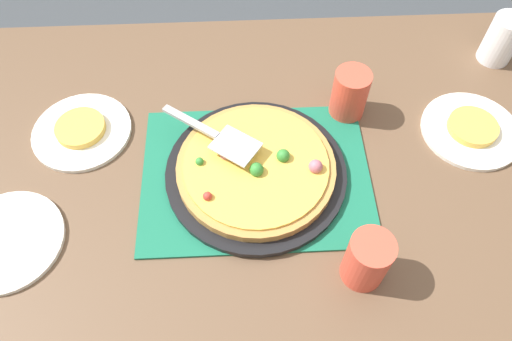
# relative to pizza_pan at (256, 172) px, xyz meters

# --- Properties ---
(ground_plane) EXTENTS (8.00, 8.00, 0.00)m
(ground_plane) POSITION_rel_pizza_pan_xyz_m (0.00, 0.00, -0.76)
(ground_plane) COLOR #3D4247
(dining_table) EXTENTS (1.40, 1.00, 0.75)m
(dining_table) POSITION_rel_pizza_pan_xyz_m (0.00, 0.00, -0.12)
(dining_table) COLOR brown
(dining_table) RESTS_ON ground_plane
(placemat) EXTENTS (0.48, 0.36, 0.01)m
(placemat) POSITION_rel_pizza_pan_xyz_m (0.00, 0.00, -0.01)
(placemat) COLOR #196B4C
(placemat) RESTS_ON dining_table
(pizza_pan) EXTENTS (0.38, 0.38, 0.01)m
(pizza_pan) POSITION_rel_pizza_pan_xyz_m (0.00, 0.00, 0.00)
(pizza_pan) COLOR black
(pizza_pan) RESTS_ON placemat
(pizza) EXTENTS (0.33, 0.33, 0.05)m
(pizza) POSITION_rel_pizza_pan_xyz_m (0.00, -0.00, 0.02)
(pizza) COLOR #B78442
(pizza) RESTS_ON pizza_pan
(plate_near_left) EXTENTS (0.22, 0.22, 0.01)m
(plate_near_left) POSITION_rel_pizza_pan_xyz_m (-0.39, 0.13, -0.01)
(plate_near_left) COLOR white
(plate_near_left) RESTS_ON dining_table
(plate_far_right) EXTENTS (0.22, 0.22, 0.01)m
(plate_far_right) POSITION_rel_pizza_pan_xyz_m (0.49, 0.10, -0.01)
(plate_far_right) COLOR white
(plate_far_right) RESTS_ON dining_table
(plate_side) EXTENTS (0.22, 0.22, 0.01)m
(plate_side) POSITION_rel_pizza_pan_xyz_m (-0.49, -0.13, -0.01)
(plate_side) COLOR white
(plate_side) RESTS_ON dining_table
(served_slice_left) EXTENTS (0.11, 0.11, 0.02)m
(served_slice_left) POSITION_rel_pizza_pan_xyz_m (-0.39, 0.13, 0.01)
(served_slice_left) COLOR #EAB747
(served_slice_left) RESTS_ON plate_near_left
(served_slice_right) EXTENTS (0.11, 0.11, 0.02)m
(served_slice_right) POSITION_rel_pizza_pan_xyz_m (0.49, 0.10, 0.01)
(served_slice_right) COLOR #EAB747
(served_slice_right) RESTS_ON plate_far_right
(cup_near) EXTENTS (0.08, 0.08, 0.12)m
(cup_near) POSITION_rel_pizza_pan_xyz_m (0.19, -0.22, 0.05)
(cup_near) COLOR #E04C38
(cup_near) RESTS_ON dining_table
(cup_far) EXTENTS (0.08, 0.08, 0.12)m
(cup_far) POSITION_rel_pizza_pan_xyz_m (0.22, 0.17, 0.05)
(cup_far) COLOR #E04C38
(cup_far) RESTS_ON dining_table
(cup_corner) EXTENTS (0.08, 0.08, 0.12)m
(cup_corner) POSITION_rel_pizza_pan_xyz_m (0.61, 0.33, 0.05)
(cup_corner) COLOR white
(cup_corner) RESTS_ON dining_table
(pizza_server) EXTENTS (0.21, 0.17, 0.01)m
(pizza_server) POSITION_rel_pizza_pan_xyz_m (-0.08, 0.06, 0.06)
(pizza_server) COLOR silver
(pizza_server) RESTS_ON pizza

